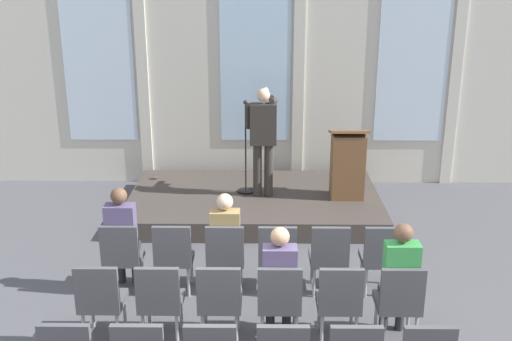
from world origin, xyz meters
The scene contains 21 objects.
rear_partition centered at (0.03, 5.90, 1.90)m, with size 10.49×0.14×3.73m.
stage_platform centered at (0.00, 4.37, 0.15)m, with size 4.09×2.47×0.31m, color #3F3833.
speaker centered at (0.14, 4.33, 1.34)m, with size 0.52×0.69×1.77m.
mic_stand centered at (-0.14, 4.48, 0.64)m, with size 0.28×0.28×1.55m.
lectern centered at (1.50, 4.27, 0.86)m, with size 0.60×0.48×1.16m.
chair_r0_c0 centered at (-1.58, 1.71, 0.53)m, with size 0.46×0.44×0.94m.
audience_r0_c0 centered at (-1.58, 1.79, 0.76)m, with size 0.36×0.39×1.37m.
chair_r0_c1 centered at (-0.95, 1.71, 0.53)m, with size 0.46×0.44×0.94m.
chair_r0_c2 centered at (-0.32, 1.71, 0.53)m, with size 0.46×0.44×0.94m.
audience_r0_c2 centered at (-0.32, 1.79, 0.72)m, with size 0.36×0.39×1.30m.
chair_r0_c3 centered at (0.32, 1.71, 0.53)m, with size 0.46×0.44×0.94m.
chair_r0_c4 centered at (0.95, 1.71, 0.53)m, with size 0.46×0.44×0.94m.
chair_r0_c5 centered at (1.58, 1.71, 0.53)m, with size 0.46×0.44×0.94m.
chair_r1_c0 centered at (-1.58, 0.66, 0.53)m, with size 0.46×0.44×0.94m.
chair_r1_c1 centered at (-0.95, 0.66, 0.53)m, with size 0.46×0.44×0.94m.
chair_r1_c2 centered at (-0.32, 0.66, 0.53)m, with size 0.46×0.44×0.94m.
chair_r1_c3 centered at (0.32, 0.66, 0.53)m, with size 0.46×0.44×0.94m.
audience_r1_c3 centered at (0.32, 0.74, 0.74)m, with size 0.36×0.39×1.33m.
chair_r1_c4 centered at (0.95, 0.66, 0.53)m, with size 0.46×0.44×0.94m.
chair_r1_c5 centered at (1.58, 0.66, 0.53)m, with size 0.46×0.44×0.94m.
audience_r1_c5 centered at (1.58, 0.74, 0.76)m, with size 0.36×0.39×1.37m.
Camera 1 is at (0.13, -5.01, 3.86)m, focal length 42.68 mm.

